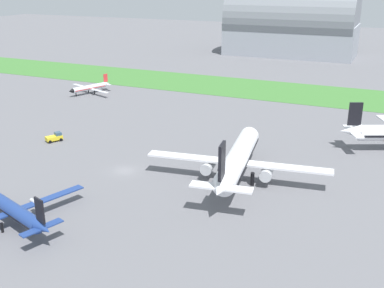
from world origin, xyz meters
The scene contains 7 objects.
ground_plane centered at (0.00, 0.00, 0.00)m, with size 600.00×600.00×0.00m, color slate.
grass_taxiway_strip centered at (0.00, 76.75, 0.04)m, with size 360.00×28.00×0.08m, color #3D7533.
airplane_foreground_turboprop centered at (-4.04, -24.54, 2.65)m, with size 20.19×23.34×7.24m.
airplane_taxiing_turboprop centered at (-43.03, 49.17, 1.98)m, with size 17.38×15.04×5.42m.
airplane_midfield_jet centered at (21.30, 4.17, 4.27)m, with size 33.51×32.98×11.86m.
pushback_tug_near_gate centered at (-23.40, 8.24, 0.91)m, with size 3.38×4.02×1.95m.
hangar_distant centered at (-2.33, 151.43, 14.21)m, with size 58.96×29.35×32.07m.
Camera 1 is at (45.18, -69.81, 35.14)m, focal length 43.44 mm.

